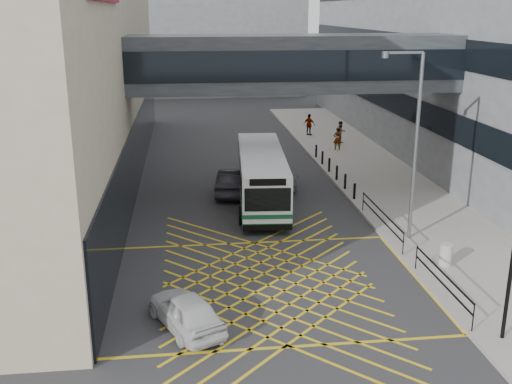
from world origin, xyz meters
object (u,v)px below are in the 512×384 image
object	(u,v)px
bus	(261,175)
car_white	(186,310)
pedestrian_b	(341,132)
car_silver	(276,176)
car_dark	(233,181)
pedestrian_a	(337,139)
litter_bin	(446,255)
pedestrian_c	(309,125)
street_lamp	(413,136)

from	to	relation	value
bus	car_white	world-z (taller)	bus
bus	pedestrian_b	world-z (taller)	bus
bus	car_silver	size ratio (longest dim) A/B	2.53
car_dark	car_silver	world-z (taller)	car_dark
car_white	pedestrian_a	size ratio (longest dim) A/B	2.41
litter_bin	pedestrian_c	xyz separation A→B (m)	(-0.14, 27.14, 0.43)
street_lamp	litter_bin	world-z (taller)	street_lamp
car_white	pedestrian_c	bearing A→B (deg)	-133.55
car_white	pedestrian_a	world-z (taller)	pedestrian_a
car_dark	pedestrian_c	world-z (taller)	pedestrian_c
litter_bin	pedestrian_b	world-z (taller)	pedestrian_b
car_silver	bus	bearing A→B (deg)	58.67
bus	pedestrian_c	world-z (taller)	bus
car_dark	pedestrian_a	world-z (taller)	pedestrian_a
car_dark	bus	bearing A→B (deg)	138.55
car_white	car_silver	xyz separation A→B (m)	(5.51, 16.35, 0.01)
bus	street_lamp	bearing A→B (deg)	-44.03
car_silver	pedestrian_a	bearing A→B (deg)	-133.19
bus	pedestrian_b	xyz separation A→B (m)	(8.13, 14.04, -0.55)
street_lamp	pedestrian_a	world-z (taller)	street_lamp
car_silver	pedestrian_c	world-z (taller)	pedestrian_c
car_white	car_dark	world-z (taller)	car_dark
bus	car_dark	bearing A→B (deg)	132.04
pedestrian_b	pedestrian_c	world-z (taller)	pedestrian_c
car_white	pedestrian_b	world-z (taller)	pedestrian_b
litter_bin	pedestrian_c	size ratio (longest dim) A/B	0.51
car_white	car_dark	size ratio (longest dim) A/B	0.85
litter_bin	pedestrian_b	bearing A→B (deg)	85.88
street_lamp	litter_bin	size ratio (longest dim) A/B	9.22
car_white	pedestrian_b	xyz separation A→B (m)	(12.39, 27.40, 0.38)
pedestrian_b	bus	bearing A→B (deg)	-138.04
car_white	car_dark	xyz separation A→B (m)	(2.83, 15.20, 0.10)
car_white	street_lamp	world-z (taller)	street_lamp
car_dark	street_lamp	size ratio (longest dim) A/B	0.56
pedestrian_a	pedestrian_b	bearing A→B (deg)	-106.13
bus	car_silver	bearing A→B (deg)	71.31
street_lamp	pedestrian_b	xyz separation A→B (m)	(2.26, 20.60, -3.95)
bus	car_white	size ratio (longest dim) A/B	2.61
street_lamp	pedestrian_b	size ratio (longest dim) A/B	4.89
car_dark	pedestrian_a	xyz separation A→B (m)	(8.69, 9.83, 0.25)
pedestrian_a	street_lamp	bearing A→B (deg)	89.70
pedestrian_a	bus	bearing A→B (deg)	62.13
car_white	car_silver	world-z (taller)	car_silver
pedestrian_a	car_silver	bearing A→B (deg)	59.36
bus	car_white	bearing A→B (deg)	-103.54
street_lamp	pedestrian_c	bearing A→B (deg)	86.75
car_white	pedestrian_a	bearing A→B (deg)	-139.34
bus	car_silver	xyz separation A→B (m)	(1.26, 2.98, -0.92)
car_dark	street_lamp	xyz separation A→B (m)	(7.31, -8.40, 4.23)
car_silver	pedestrian_b	bearing A→B (deg)	-130.40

